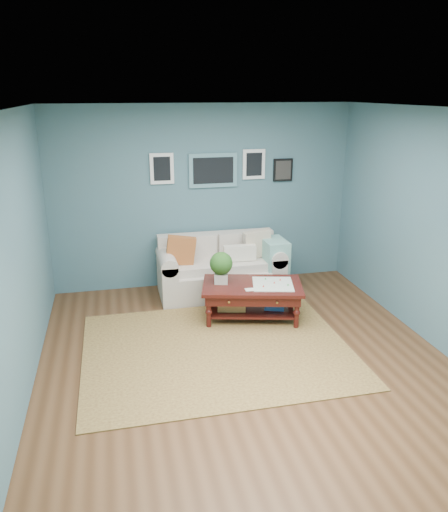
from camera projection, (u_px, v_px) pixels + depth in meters
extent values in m
plane|color=brown|center=(246.00, 361.00, 5.55)|extent=(5.00, 5.00, 0.00)
plane|color=white|center=(250.00, 109.00, 4.69)|extent=(5.00, 5.00, 0.00)
cube|color=#436A78|center=(203.00, 197.00, 7.43)|extent=(4.50, 0.02, 2.70)
cube|color=#436A78|center=(366.00, 374.00, 2.81)|extent=(4.50, 0.02, 2.70)
cube|color=#436A78|center=(15.00, 262.00, 4.65)|extent=(0.02, 5.00, 2.70)
cube|color=#436A78|center=(441.00, 233.00, 5.59)|extent=(0.02, 5.00, 2.70)
cube|color=slate|center=(213.00, 170.00, 7.32)|extent=(0.72, 0.03, 0.50)
cube|color=black|center=(213.00, 171.00, 7.30)|extent=(0.60, 0.01, 0.38)
cube|color=white|center=(162.00, 169.00, 7.14)|extent=(0.34, 0.03, 0.44)
cube|color=white|center=(254.00, 164.00, 7.42)|extent=(0.34, 0.03, 0.44)
cube|color=black|center=(283.00, 170.00, 7.55)|extent=(0.30, 0.03, 0.34)
cube|color=brown|center=(217.00, 349.00, 5.80)|extent=(3.05, 2.44, 0.01)
cube|color=beige|center=(220.00, 281.00, 7.36)|extent=(1.34, 0.83, 0.39)
cube|color=beige|center=(216.00, 247.00, 7.52)|extent=(1.75, 0.21, 0.45)
cube|color=beige|center=(167.00, 279.00, 7.16)|extent=(0.23, 0.83, 0.58)
cube|color=beige|center=(271.00, 271.00, 7.49)|extent=(0.23, 0.83, 0.58)
cylinder|color=beige|center=(167.00, 260.00, 7.07)|extent=(0.24, 0.83, 0.24)
cylinder|color=beige|center=(272.00, 252.00, 7.40)|extent=(0.24, 0.83, 0.24)
cube|color=beige|center=(197.00, 267.00, 7.15)|extent=(0.68, 0.53, 0.12)
cube|color=beige|center=(245.00, 264.00, 7.30)|extent=(0.68, 0.53, 0.12)
cube|color=beige|center=(194.00, 247.00, 7.32)|extent=(0.68, 0.11, 0.34)
cube|color=beige|center=(241.00, 243.00, 7.47)|extent=(0.68, 0.11, 0.34)
cube|color=#BD3E1D|center=(181.00, 250.00, 7.03)|extent=(0.45, 0.16, 0.45)
cube|color=beige|center=(258.00, 244.00, 7.33)|extent=(0.44, 0.17, 0.43)
cube|color=beige|center=(240.00, 253.00, 7.19)|extent=(0.47, 0.11, 0.23)
cube|color=#78B2A7|center=(274.00, 264.00, 7.34)|extent=(0.32, 0.52, 0.75)
cube|color=#37120C|center=(252.00, 286.00, 6.47)|extent=(1.42, 1.03, 0.04)
cube|color=#37120C|center=(252.00, 292.00, 6.49)|extent=(1.32, 0.93, 0.13)
cube|color=#37120C|center=(252.00, 310.00, 6.57)|extent=(1.19, 0.80, 0.03)
sphere|color=gold|center=(229.00, 302.00, 6.17)|extent=(0.03, 0.03, 0.03)
sphere|color=gold|center=(277.00, 303.00, 6.16)|extent=(0.03, 0.03, 0.03)
cylinder|color=#37120C|center=(209.00, 312.00, 6.28)|extent=(0.06, 0.06, 0.44)
cylinder|color=#37120C|center=(297.00, 312.00, 6.26)|extent=(0.06, 0.06, 0.44)
cylinder|color=#37120C|center=(211.00, 294.00, 6.82)|extent=(0.06, 0.06, 0.44)
cylinder|color=#37120C|center=(292.00, 294.00, 6.81)|extent=(0.06, 0.06, 0.44)
cube|color=beige|center=(221.00, 278.00, 6.50)|extent=(0.21, 0.21, 0.13)
sphere|color=#224318|center=(221.00, 263.00, 6.43)|extent=(0.30, 0.30, 0.30)
cube|color=white|center=(273.00, 284.00, 6.45)|extent=(0.62, 0.62, 0.01)
cube|color=#B8814C|center=(232.00, 301.00, 6.54)|extent=(0.41, 0.33, 0.21)
cube|color=#265196|center=(274.00, 304.00, 6.57)|extent=(0.29, 0.25, 0.12)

